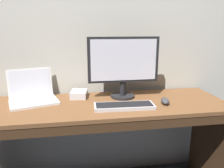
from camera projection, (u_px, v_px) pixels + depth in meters
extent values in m
cube|color=brown|center=(103.00, 105.00, 1.58)|extent=(1.80, 0.57, 0.03)
cube|color=#3D2716|center=(209.00, 144.00, 1.81)|extent=(0.03, 0.53, 0.76)
cube|color=#3D2716|center=(108.00, 127.00, 1.33)|extent=(1.73, 0.02, 0.06)
cube|color=white|center=(34.00, 102.00, 1.57)|extent=(0.38, 0.31, 0.02)
cube|color=#ACACAC|center=(34.00, 101.00, 1.56)|extent=(0.30, 0.22, 0.00)
cube|color=white|center=(30.00, 83.00, 1.66)|extent=(0.32, 0.14, 0.22)
cube|color=silver|center=(30.00, 83.00, 1.65)|extent=(0.28, 0.12, 0.19)
cylinder|color=black|center=(123.00, 96.00, 1.72)|extent=(0.19, 0.19, 0.02)
cylinder|color=black|center=(123.00, 88.00, 1.70)|extent=(0.05, 0.05, 0.11)
cube|color=black|center=(123.00, 60.00, 1.63)|extent=(0.53, 0.03, 0.34)
cube|color=silver|center=(124.00, 60.00, 1.61)|extent=(0.49, 0.00, 0.30)
cube|color=#BCBCC1|center=(124.00, 106.00, 1.48)|extent=(0.41, 0.15, 0.02)
cube|color=black|center=(124.00, 104.00, 1.48)|extent=(0.38, 0.13, 0.00)
ellipsoid|color=#38383D|center=(165.00, 101.00, 1.56)|extent=(0.08, 0.12, 0.04)
cube|color=silver|center=(79.00, 94.00, 1.71)|extent=(0.14, 0.17, 0.05)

